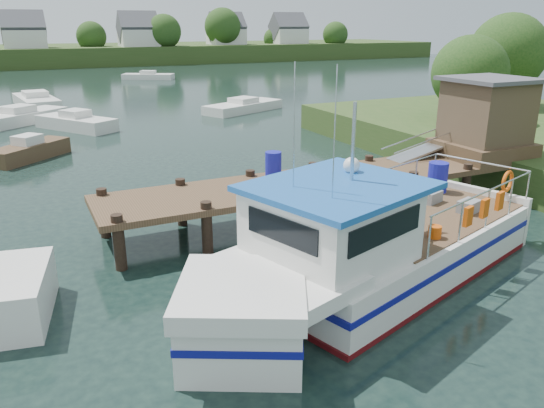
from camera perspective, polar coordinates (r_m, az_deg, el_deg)
name	(u,v)px	position (r m, az deg, el deg)	size (l,w,h in m)	color
ground_plane	(279,223)	(17.97, 0.81, -2.09)	(160.00, 160.00, 0.00)	black
far_shore	(59,51)	(97.78, -21.96, 15.00)	(140.00, 42.55, 9.22)	#31471D
dock	(435,141)	(20.96, 17.10, 6.51)	(16.60, 3.00, 4.78)	#4F3825
lobster_boat	(368,251)	(13.47, 10.25, -5.03)	(11.71, 6.40, 5.72)	silver
moored_rowboat	(29,150)	(29.04, -24.67, 5.26)	(4.07, 3.91, 1.23)	#4F3825
moored_far	(148,76)	(67.88, -13.17, 13.25)	(6.28, 4.73, 1.03)	silver
moored_a	(19,117)	(39.94, -25.60, 8.43)	(6.61, 5.95, 1.23)	silver
moored_b	(76,122)	(36.40, -20.32, 8.26)	(4.70, 5.79, 1.25)	silver
moored_c	(243,106)	(41.49, -3.09, 10.46)	(7.07, 4.89, 1.06)	silver
moored_d	(36,101)	(48.04, -24.04, 10.12)	(3.44, 7.62, 1.25)	silver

